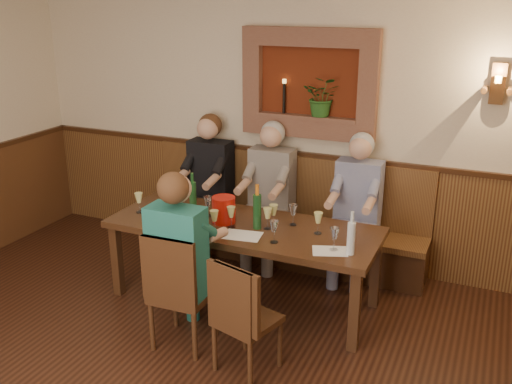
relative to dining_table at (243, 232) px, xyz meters
The scene contains 32 objects.
room_shell 2.21m from the dining_table, 90.00° to the right, with size 6.04×6.04×2.82m.
wainscoting 1.85m from the dining_table, 90.00° to the right, with size 6.02×6.02×1.15m.
wall_niche 1.59m from the dining_table, 77.58° to the left, with size 1.36×0.30×1.06m.
wall_sconce 2.53m from the dining_table, 29.61° to the left, with size 0.25×0.20×0.35m.
dining_table is the anchor object (origin of this frame).
bench 1.01m from the dining_table, 90.00° to the left, with size 3.00×0.45×1.11m.
chair_near_left 0.93m from the dining_table, 100.07° to the right, with size 0.45×0.45×0.99m.
chair_near_right 1.11m from the dining_table, 64.36° to the right, with size 0.50×0.50×0.91m.
person_bench_left 1.17m from the dining_table, 134.25° to the left, with size 0.45×0.56×1.50m.
person_bench_mid 0.84m from the dining_table, 97.25° to the left, with size 0.45×0.55×1.49m.
person_bench_right 1.16m from the dining_table, 46.41° to the left, with size 0.43×0.53×1.45m.
person_chair_front 0.79m from the dining_table, 100.84° to the right, with size 0.44×0.53×1.46m.
spittoon_bucket 0.26m from the dining_table, behind, with size 0.21×0.21×0.24m, color red.
wine_bottle_green_a 0.28m from the dining_table, 13.08° to the right, with size 0.08×0.08×0.40m.
wine_bottle_green_b 0.63m from the dining_table, 168.33° to the left, with size 0.09×0.09×0.37m.
water_bottle 1.07m from the dining_table, 12.09° to the right, with size 0.07×0.07×0.35m.
tasting_sheet_a 0.76m from the dining_table, behind, with size 0.29×0.21×0.00m, color white.
tasting_sheet_b 0.26m from the dining_table, 66.62° to the right, with size 0.31×0.22×0.00m, color white.
tasting_sheet_c 0.90m from the dining_table, 15.11° to the right, with size 0.27×0.20×0.00m, color white.
tasting_sheet_d 0.52m from the dining_table, 147.32° to the right, with size 0.25×0.18×0.00m, color white.
wine_glass_0 1.03m from the dining_table, behind, with size 0.08×0.08×0.19m, color #D3D57F, non-canonical shape.
wine_glass_1 0.74m from the dining_table, behind, with size 0.08×0.08×0.19m, color white, non-canonical shape.
wine_glass_2 0.62m from the dining_table, 156.63° to the right, with size 0.08×0.08×0.19m, color #D3D57F, non-canonical shape.
wine_glass_3 0.42m from the dining_table, behind, with size 0.08×0.08×0.19m, color white, non-canonical shape.
wine_glass_4 0.21m from the dining_table, 122.10° to the right, with size 0.08×0.08×0.19m, color #D3D57F, non-canonical shape.
wine_glass_5 0.32m from the dining_table, 19.15° to the left, with size 0.08×0.08×0.19m, color #D3D57F, non-canonical shape.
wine_glass_6 0.50m from the dining_table, 32.70° to the right, with size 0.08×0.08×0.19m, color white, non-canonical shape.
wine_glass_7 0.69m from the dining_table, ahead, with size 0.08×0.08×0.19m, color #D3D57F, non-canonical shape.
wine_glass_8 0.92m from the dining_table, 12.89° to the right, with size 0.08×0.08×0.19m, color white, non-canonical shape.
wine_glass_9 0.34m from the dining_table, 122.94° to the right, with size 0.08×0.08×0.19m, color #D3D57F, non-canonical shape.
wine_glass_10 0.47m from the dining_table, 21.67° to the left, with size 0.08×0.08×0.19m, color white, non-canonical shape.
wine_glass_11 0.29m from the dining_table, ahead, with size 0.08×0.08×0.19m, color #D3D57F, non-canonical shape.
Camera 1 is at (1.97, -2.37, 2.66)m, focal length 40.00 mm.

